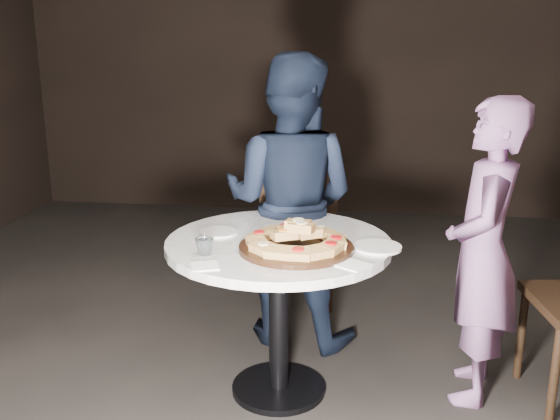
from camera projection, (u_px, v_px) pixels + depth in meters
name	position (u px, v px, depth m)	size (l,w,h in m)	color
floor	(294.00, 404.00, 2.97)	(7.00, 7.00, 0.00)	black
table	(279.00, 269.00, 2.93)	(1.08, 1.08, 0.79)	black
serving_board	(296.00, 248.00, 2.75)	(0.51, 0.51, 0.02)	black
focaccia_pile	(296.00, 238.00, 2.74)	(0.45, 0.44, 0.12)	#B38245
plate_left	(219.00, 232.00, 2.98)	(0.18, 0.18, 0.01)	white
plate_right	(377.00, 247.00, 2.77)	(0.22, 0.22, 0.01)	white
water_glass	(205.00, 246.00, 2.68)	(0.08, 0.08, 0.07)	silver
napkin_near	(205.00, 266.00, 2.55)	(0.11, 0.11, 0.01)	white
napkin_far	(354.00, 265.00, 2.56)	(0.12, 0.12, 0.01)	white
chair_far	(299.00, 219.00, 3.94)	(0.50, 0.52, 1.01)	black
diner_navy	(290.00, 202.00, 3.46)	(0.79, 0.61, 1.62)	#141C30
diner_teal	(483.00, 253.00, 2.90)	(0.53, 0.35, 1.45)	#855D93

